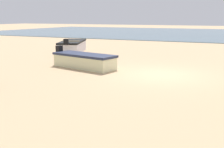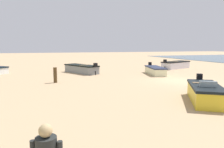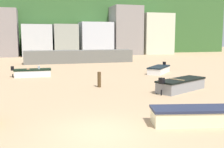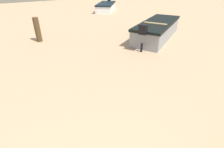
# 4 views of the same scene
# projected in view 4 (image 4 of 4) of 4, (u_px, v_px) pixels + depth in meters

# --- Properties ---
(boat_grey_3) EXTENTS (4.56, 3.22, 1.19)m
(boat_grey_3) POSITION_uv_depth(u_px,v_px,m) (157.00, 30.00, 9.08)
(boat_grey_3) COLOR gray
(boat_grey_3) RESTS_ON ground
(boat_white_5) EXTENTS (3.79, 3.98, 1.06)m
(boat_white_5) POSITION_uv_depth(u_px,v_px,m) (106.00, 7.00, 17.10)
(boat_white_5) COLOR white
(boat_white_5) RESTS_ON ground
(mooring_post_near_water) EXTENTS (0.28, 0.28, 1.19)m
(mooring_post_near_water) POSITION_uv_depth(u_px,v_px,m) (37.00, 30.00, 8.51)
(mooring_post_near_water) COLOR #4C381F
(mooring_post_near_water) RESTS_ON ground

